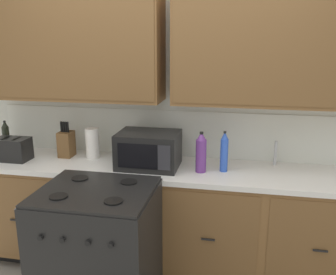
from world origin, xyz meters
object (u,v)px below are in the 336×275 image
object	(u,v)px
toaster	(13,149)
knife_block	(66,144)
paper_towel_roll	(93,143)
bottle_violet	(201,153)
microwave	(149,150)
bottle_dark	(6,137)
stove_range	(99,253)
bottle_blue	(224,152)

from	to	relation	value
toaster	knife_block	bearing A→B (deg)	24.56
knife_block	toaster	bearing A→B (deg)	-155.44
paper_towel_roll	bottle_violet	bearing A→B (deg)	-10.01
microwave	bottle_dark	distance (m)	1.37
microwave	paper_towel_roll	world-z (taller)	microwave
bottle_dark	microwave	bearing A→B (deg)	-6.56
stove_range	toaster	bearing A→B (deg)	150.16
stove_range	bottle_blue	xyz separation A→B (m)	(0.80, 0.61, 0.59)
microwave	bottle_dark	xyz separation A→B (m)	(-1.36, 0.16, -0.00)
microwave	paper_towel_roll	distance (m)	0.54
bottle_violet	bottle_dark	distance (m)	1.79
bottle_dark	bottle_blue	bearing A→B (deg)	-4.36
stove_range	paper_towel_roll	xyz separation A→B (m)	(-0.31, 0.73, 0.57)
stove_range	knife_block	world-z (taller)	knife_block
knife_block	bottle_violet	size ratio (longest dim) A/B	0.98
microwave	stove_range	bearing A→B (deg)	-109.12
toaster	paper_towel_roll	size ratio (longest dim) A/B	1.08
stove_range	microwave	xyz separation A→B (m)	(0.21, 0.61, 0.58)
knife_block	bottle_dark	distance (m)	0.60
toaster	bottle_violet	xyz separation A→B (m)	(1.58, 0.02, 0.06)
bottle_blue	stove_range	bearing A→B (deg)	-142.66
stove_range	paper_towel_roll	size ratio (longest dim) A/B	3.65
bottle_blue	knife_block	bearing A→B (deg)	175.15
microwave	knife_block	size ratio (longest dim) A/B	1.55
paper_towel_roll	bottle_blue	world-z (taller)	bottle_blue
toaster	paper_towel_roll	xyz separation A→B (m)	(0.64, 0.19, 0.03)
toaster	bottle_blue	distance (m)	1.76
stove_range	bottle_blue	size ratio (longest dim) A/B	2.99
knife_block	bottle_blue	xyz separation A→B (m)	(1.36, -0.12, 0.04)
toaster	stove_range	bearing A→B (deg)	-29.84
knife_block	bottle_violet	bearing A→B (deg)	-7.81
bottle_dark	bottle_violet	bearing A→B (deg)	-6.28
bottle_blue	bottle_dark	world-z (taller)	bottle_blue
bottle_violet	paper_towel_roll	bearing A→B (deg)	169.99
microwave	bottle_blue	size ratio (longest dim) A/B	1.51
toaster	bottle_violet	distance (m)	1.58
paper_towel_roll	bottle_blue	size ratio (longest dim) A/B	0.82
knife_block	bottle_blue	size ratio (longest dim) A/B	0.97
microwave	bottle_violet	bearing A→B (deg)	-5.39
toaster	bottle_violet	world-z (taller)	bottle_violet
stove_range	knife_block	bearing A→B (deg)	127.22
bottle_blue	bottle_dark	distance (m)	1.96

